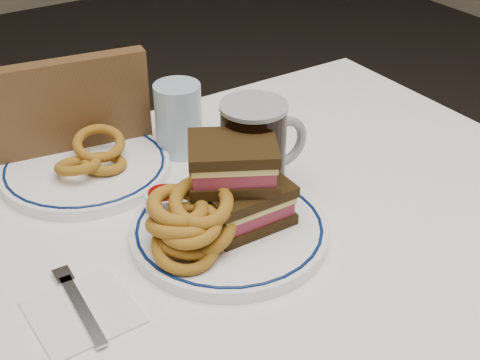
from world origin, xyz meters
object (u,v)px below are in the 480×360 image
reuben_sandwich (239,183)px  beer_mug (255,153)px  far_plate (86,167)px  chair_far (42,239)px  main_plate (229,231)px

reuben_sandwich → beer_mug: beer_mug is taller
far_plate → chair_far: bearing=104.2°
chair_far → reuben_sandwich: size_ratio=6.01×
beer_mug → far_plate: beer_mug is taller
chair_far → reuben_sandwich: chair_far is taller
reuben_sandwich → far_plate: reuben_sandwich is taller
chair_far → main_plate: bearing=-71.7°
chair_far → main_plate: chair_far is taller
chair_far → far_plate: (0.05, -0.20, 0.26)m
main_plate → reuben_sandwich: reuben_sandwich is taller
main_plate → chair_far: bearing=108.3°
chair_far → beer_mug: (0.24, -0.42, 0.33)m
chair_far → far_plate: bearing=-75.8°
main_plate → far_plate: size_ratio=1.02×
beer_mug → far_plate: 0.30m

